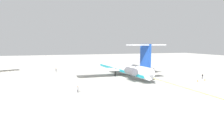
% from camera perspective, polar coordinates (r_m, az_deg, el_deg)
% --- Properties ---
extents(ground, '(296.41, 296.41, 0.00)m').
position_cam_1_polar(ground, '(78.80, 5.33, -1.67)').
color(ground, '#B7B5AD').
extents(main_jetliner, '(43.55, 38.54, 12.69)m').
position_cam_1_polar(main_jetliner, '(73.31, 3.38, 0.38)').
color(main_jetliner, silver).
rests_on(main_jetliner, ground).
extents(ground_crew_near_nose, '(0.34, 0.36, 1.82)m').
position_cam_1_polar(ground_crew_near_nose, '(87.29, -16.99, -0.30)').
color(ground_crew_near_nose, black).
rests_on(ground_crew_near_nose, ground).
extents(ground_crew_near_tail, '(0.28, 0.43, 1.78)m').
position_cam_1_polar(ground_crew_near_tail, '(75.44, 26.31, -1.99)').
color(ground_crew_near_tail, black).
rests_on(ground_crew_near_tail, ground).
extents(ground_crew_portside, '(0.28, 0.42, 1.72)m').
position_cam_1_polar(ground_crew_portside, '(49.41, -10.61, -6.10)').
color(ground_crew_portside, black).
rests_on(ground_crew_portside, ground).
extents(safety_cone_nose, '(0.40, 0.40, 0.55)m').
position_cam_1_polar(safety_cone_nose, '(102.97, 8.37, 0.63)').
color(safety_cone_nose, '#EA590F').
rests_on(safety_cone_nose, ground).
extents(safety_cone_wingtip, '(0.40, 0.40, 0.55)m').
position_cam_1_polar(safety_cone_wingtip, '(72.06, 26.85, -3.13)').
color(safety_cone_wingtip, '#EA590F').
rests_on(safety_cone_wingtip, ground).
extents(safety_cone_tail, '(0.40, 0.40, 0.55)m').
position_cam_1_polar(safety_cone_tail, '(69.13, 25.03, -3.45)').
color(safety_cone_tail, '#EA590F').
rests_on(safety_cone_tail, ground).
extents(taxiway_centreline, '(78.57, 6.06, 0.01)m').
position_cam_1_polar(taxiway_centreline, '(78.21, 8.79, -1.80)').
color(taxiway_centreline, gold).
rests_on(taxiway_centreline, ground).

